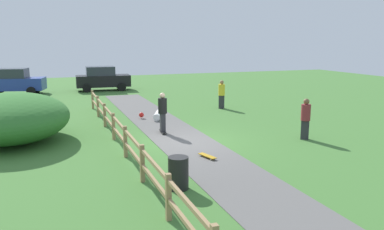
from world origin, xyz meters
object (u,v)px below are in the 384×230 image
Objects in this scene: skateboard_loose at (207,156)px; parked_car_black at (103,78)px; skater_riding at (163,111)px; skater_fallen at (157,115)px; trash_bin at (178,173)px; bystander_yellow at (222,93)px; bystander_maroon at (306,117)px; bush_large at (11,117)px; parked_car_blue at (14,81)px.

skateboard_loose is 19.89m from parked_car_black.
skater_riding reaches higher than skater_fallen.
skater_riding is at bearing -100.38° from skater_fallen.
skater_riding is (1.37, 6.32, 0.55)m from trash_bin.
bystander_yellow is at bearing 20.85° from skater_fallen.
skateboard_loose is 4.93m from bystander_maroon.
parked_car_black is at bearing 94.75° from skater_fallen.
skater_fallen is 4.79m from bystander_yellow.
parked_car_black reaches higher than bystander_yellow.
skater_fallen is 1.83× the size of skateboard_loose.
bush_large is at bearing -160.43° from skater_fallen.
trash_bin is at bearing -101.62° from skater_fallen.
skater_fallen is 14.75m from parked_car_blue.
bystander_maroon reaches higher than trash_bin.
bystander_maroon is (4.74, 1.06, 0.84)m from skateboard_loose.
parked_car_black reaches higher than skater_riding.
bystander_maroon is 19.62m from parked_car_black.
bush_large is 15.98m from parked_car_black.
trash_bin is 22.85m from parked_car_blue.
parked_car_blue is (-12.13, 18.80, 0.03)m from bystander_maroon.
bush_large is 8.12m from skateboard_loose.
bush_large is 15.02m from parked_car_blue.
trash_bin is 1.09× the size of skateboard_loose.
skater_fallen is 0.90× the size of bystander_yellow.
bystander_maroon is at bearing -73.29° from parked_car_black.
parked_car_blue is at bearing 104.15° from trash_bin.
bush_large is 7.04m from skater_fallen.
skateboard_loose is at bearing -167.42° from bystander_maroon.
bystander_yellow is (-0.17, 7.84, -0.01)m from bystander_maroon.
skater_fallen is at bearing 88.82° from skateboard_loose.
trash_bin is at bearing -57.04° from bush_large.
skateboard_loose is at bearing -87.40° from parked_car_black.
bystander_yellow is at bearing -63.46° from parked_car_black.
bystander_maroon is at bearing 12.58° from skateboard_loose.
bush_large is at bearing -159.91° from bystander_yellow.
parked_car_black is (0.90, 22.14, 0.51)m from trash_bin.
parked_car_blue reaches higher than skateboard_loose.
bush_large is 6.07m from skater_riding.
bush_large is 11.81m from bystander_maroon.
bush_large reaches higher than bystander_yellow.
trash_bin is 0.21× the size of parked_car_black.
parked_car_blue is 1.05× the size of parked_car_black.
parked_car_black is (-1.05, 12.64, 0.76)m from skater_fallen.
parked_car_blue is at bearing 120.80° from skater_fallen.
bush_large is 3.20× the size of bystander_maroon.
skater_fallen is (1.95, 9.50, -0.25)m from trash_bin.
trash_bin is 0.20× the size of parked_car_blue.
parked_car_blue reaches higher than skater_riding.
bystander_yellow is (6.38, 11.19, 0.47)m from trash_bin.
trash_bin reaches higher than skater_fallen.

